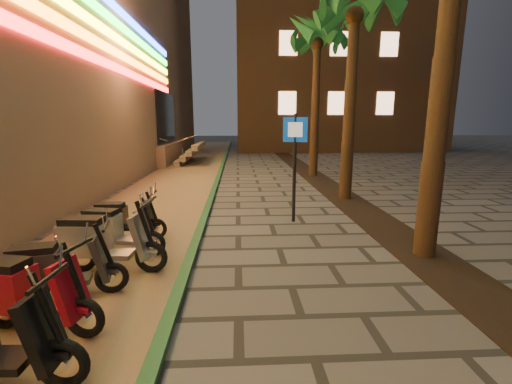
{
  "coord_description": "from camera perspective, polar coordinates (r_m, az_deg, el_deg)",
  "views": [
    {
      "loc": [
        0.01,
        -4.08,
        2.55
      ],
      "look_at": [
        0.36,
        2.43,
        1.2
      ],
      "focal_mm": 24.0,
      "sensor_mm": 36.0,
      "label": 1
    }
  ],
  "objects": [
    {
      "name": "planting_strip",
      "position": [
        10.09,
        17.96,
        -3.48
      ],
      "size": [
        1.2,
        40.0,
        0.02
      ],
      "primitive_type": "cube",
      "color": "black",
      "rests_on": "ground"
    },
    {
      "name": "apartment_block",
      "position": [
        38.49,
        11.85,
        26.41
      ],
      "size": [
        18.0,
        16.06,
        25.0
      ],
      "color": "brown",
      "rests_on": "ground"
    },
    {
      "name": "palm_d",
      "position": [
        16.82,
        10.19,
        23.14
      ],
      "size": [
        2.97,
        3.02,
        7.16
      ],
      "color": "#472D19",
      "rests_on": "ground"
    },
    {
      "name": "pedestrian_sign",
      "position": [
        8.65,
        6.48,
        6.44
      ],
      "size": [
        0.59,
        0.16,
        2.73
      ],
      "rotation": [
        0.0,
        0.0,
        -0.22
      ],
      "color": "black",
      "rests_on": "ground"
    },
    {
      "name": "scooter_9",
      "position": [
        8.01,
        -21.45,
        -4.21
      ],
      "size": [
        1.52,
        0.53,
        1.08
      ],
      "rotation": [
        0.0,
        0.0,
        -0.02
      ],
      "color": "black",
      "rests_on": "ground"
    },
    {
      "name": "scooter_5",
      "position": [
        5.16,
        -34.44,
        -13.63
      ],
      "size": [
        1.7,
        0.79,
        1.2
      ],
      "rotation": [
        0.0,
        0.0,
        -0.22
      ],
      "color": "black",
      "rests_on": "ground"
    },
    {
      "name": "scooter_7",
      "position": [
        6.42,
        -24.52,
        -7.53
      ],
      "size": [
        1.8,
        0.63,
        1.27
      ],
      "rotation": [
        0.0,
        0.0,
        -0.07
      ],
      "color": "black",
      "rests_on": "ground"
    },
    {
      "name": "parking_strip",
      "position": [
        14.54,
        -13.32,
        1.28
      ],
      "size": [
        3.4,
        60.0,
        0.01
      ],
      "primitive_type": "cube",
      "color": "#8C7251",
      "rests_on": "ground"
    },
    {
      "name": "green_curb",
      "position": [
        14.33,
        -6.62,
        1.55
      ],
      "size": [
        0.18,
        60.0,
        0.1
      ],
      "primitive_type": "cube",
      "color": "#215A2E",
      "rests_on": "ground"
    },
    {
      "name": "scooter_8",
      "position": [
        7.19,
        -22.59,
        -5.78
      ],
      "size": [
        1.64,
        0.73,
        1.15
      ],
      "rotation": [
        0.0,
        0.0,
        -0.19
      ],
      "color": "black",
      "rests_on": "ground"
    },
    {
      "name": "palm_c",
      "position": [
        12.07,
        16.12,
        26.51
      ],
      "size": [
        2.97,
        3.02,
        6.91
      ],
      "color": "#472D19",
      "rests_on": "ground"
    },
    {
      "name": "scooter_6",
      "position": [
        5.77,
        -30.58,
        -10.99
      ],
      "size": [
        1.57,
        0.75,
        1.11
      ],
      "rotation": [
        0.0,
        0.0,
        0.24
      ],
      "color": "black",
      "rests_on": "ground"
    },
    {
      "name": "ground",
      "position": [
        4.81,
        -2.9,
        -20.31
      ],
      "size": [
        120.0,
        120.0,
        0.0
      ],
      "primitive_type": "plane",
      "color": "#474442",
      "rests_on": "ground"
    }
  ]
}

